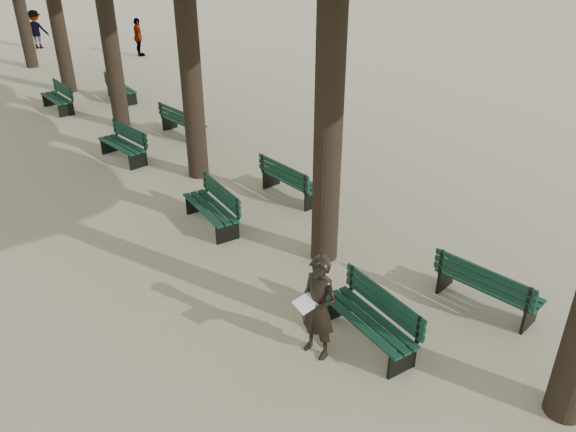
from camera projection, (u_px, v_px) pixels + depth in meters
ground at (379, 375)px, 8.27m from camera, size 120.00×120.00×0.00m
bench_left_0 at (368, 329)px, 8.78m from camera, size 0.73×1.84×0.92m
bench_left_1 at (211, 215)px, 12.14m from camera, size 0.74×1.85×0.92m
bench_left_2 at (123, 151)px, 15.45m from camera, size 0.76×1.85×0.92m
bench_left_3 at (58, 103)px, 19.38m from camera, size 0.63×1.82×0.92m
bench_right_0 at (486, 294)px, 9.61m from camera, size 0.80×1.86×0.92m
bench_right_1 at (292, 186)px, 13.41m from camera, size 0.64×1.82×0.92m
bench_right_2 at (184, 127)px, 17.19m from camera, size 0.74×1.85×0.92m
bench_right_3 at (122, 93)px, 20.49m from camera, size 0.66×1.83×0.92m
man_with_map at (318, 308)px, 8.31m from camera, size 0.67×0.74×1.73m
pedestrian_b at (36, 29)px, 28.25m from camera, size 1.16×1.05×1.85m
pedestrian_c at (138, 37)px, 26.70m from camera, size 0.55×1.08×1.76m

